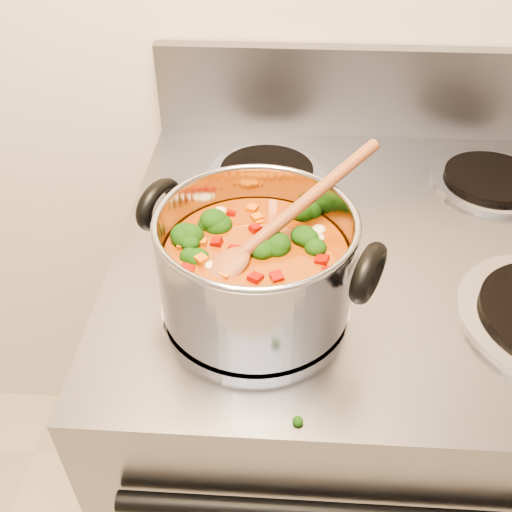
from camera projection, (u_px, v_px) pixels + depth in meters
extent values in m
cube|color=gray|center=(354.00, 419.00, 1.13)|extent=(0.78, 0.68, 0.92)
cube|color=gray|center=(374.00, 92.00, 1.02)|extent=(0.78, 0.03, 0.16)
cylinder|color=#A5A5AD|center=(256.00, 306.00, 0.72)|extent=(0.24, 0.24, 0.01)
cylinder|color=black|center=(256.00, 301.00, 0.71)|extent=(0.19, 0.19, 0.01)
cylinder|color=#A5A5AD|center=(267.00, 174.00, 0.95)|extent=(0.20, 0.20, 0.01)
cylinder|color=black|center=(267.00, 170.00, 0.95)|extent=(0.15, 0.15, 0.01)
cylinder|color=#A5A5AD|center=(492.00, 182.00, 0.94)|extent=(0.20, 0.20, 0.01)
cylinder|color=black|center=(493.00, 177.00, 0.93)|extent=(0.15, 0.15, 0.01)
cylinder|color=#A4A4AC|center=(256.00, 263.00, 0.67)|extent=(0.23, 0.23, 0.12)
torus|color=#A4A4AC|center=(256.00, 221.00, 0.63)|extent=(0.23, 0.23, 0.01)
cylinder|color=maroon|center=(256.00, 276.00, 0.68)|extent=(0.21, 0.21, 0.08)
torus|color=black|center=(159.00, 205.00, 0.69)|extent=(0.05, 0.08, 0.08)
torus|color=black|center=(368.00, 273.00, 0.59)|extent=(0.05, 0.08, 0.08)
ellipsoid|color=black|center=(333.00, 252.00, 0.65)|extent=(0.04, 0.04, 0.03)
ellipsoid|color=black|center=(184.00, 264.00, 0.64)|extent=(0.04, 0.04, 0.03)
ellipsoid|color=black|center=(265.00, 219.00, 0.70)|extent=(0.04, 0.04, 0.03)
ellipsoid|color=black|center=(308.00, 281.00, 0.62)|extent=(0.04, 0.04, 0.03)
ellipsoid|color=black|center=(235.00, 229.00, 0.69)|extent=(0.04, 0.04, 0.03)
ellipsoid|color=black|center=(232.00, 269.00, 0.63)|extent=(0.04, 0.04, 0.03)
ellipsoid|color=black|center=(278.00, 217.00, 0.70)|extent=(0.04, 0.04, 0.03)
ellipsoid|color=#980C05|center=(242.00, 208.00, 0.72)|extent=(0.01, 0.01, 0.01)
ellipsoid|color=#980C05|center=(234.00, 306.00, 0.59)|extent=(0.01, 0.01, 0.01)
ellipsoid|color=#980C05|center=(302.00, 277.00, 0.62)|extent=(0.01, 0.01, 0.01)
ellipsoid|color=#980C05|center=(265.00, 268.00, 0.63)|extent=(0.01, 0.01, 0.01)
ellipsoid|color=#980C05|center=(234.00, 255.00, 0.65)|extent=(0.01, 0.01, 0.01)
ellipsoid|color=#980C05|center=(318.00, 240.00, 0.67)|extent=(0.01, 0.01, 0.01)
ellipsoid|color=#980C05|center=(193.00, 227.00, 0.69)|extent=(0.01, 0.01, 0.01)
ellipsoid|color=#980C05|center=(320.00, 288.00, 0.61)|extent=(0.01, 0.01, 0.01)
ellipsoid|color=#980C05|center=(216.00, 222.00, 0.70)|extent=(0.01, 0.01, 0.01)
ellipsoid|color=#980C05|center=(272.00, 261.00, 0.64)|extent=(0.01, 0.01, 0.01)
ellipsoid|color=#980C05|center=(287.00, 289.00, 0.61)|extent=(0.01, 0.01, 0.01)
ellipsoid|color=#980C05|center=(302.00, 298.00, 0.60)|extent=(0.01, 0.01, 0.01)
ellipsoid|color=#980C05|center=(295.00, 253.00, 0.65)|extent=(0.01, 0.01, 0.01)
ellipsoid|color=#BE570A|center=(323.00, 242.00, 0.67)|extent=(0.01, 0.01, 0.01)
ellipsoid|color=#BE570A|center=(232.00, 257.00, 0.65)|extent=(0.01, 0.01, 0.01)
ellipsoid|color=#BE570A|center=(278.00, 207.00, 0.72)|extent=(0.01, 0.01, 0.01)
ellipsoid|color=#BE570A|center=(206.00, 257.00, 0.65)|extent=(0.01, 0.01, 0.01)
ellipsoid|color=#BE570A|center=(229.00, 221.00, 0.70)|extent=(0.01, 0.01, 0.01)
ellipsoid|color=#BE570A|center=(318.00, 277.00, 0.62)|extent=(0.01, 0.01, 0.01)
ellipsoid|color=#BE570A|center=(295.00, 287.00, 0.61)|extent=(0.01, 0.01, 0.01)
ellipsoid|color=#BE570A|center=(175.00, 261.00, 0.64)|extent=(0.01, 0.01, 0.01)
ellipsoid|color=#BE570A|center=(260.00, 236.00, 0.68)|extent=(0.01, 0.01, 0.01)
ellipsoid|color=#BE570A|center=(238.00, 236.00, 0.68)|extent=(0.01, 0.01, 0.01)
ellipsoid|color=#BE570A|center=(188.00, 237.00, 0.67)|extent=(0.01, 0.01, 0.01)
ellipsoid|color=#CCBC8C|center=(273.00, 257.00, 0.65)|extent=(0.02, 0.02, 0.01)
ellipsoid|color=#CCBC8C|center=(252.00, 285.00, 0.61)|extent=(0.02, 0.02, 0.01)
ellipsoid|color=#CCBC8C|center=(307.00, 282.00, 0.61)|extent=(0.02, 0.02, 0.01)
ellipsoid|color=#CCBC8C|center=(328.00, 263.00, 0.64)|extent=(0.02, 0.02, 0.01)
ellipsoid|color=#CCBC8C|center=(208.00, 270.00, 0.63)|extent=(0.02, 0.02, 0.01)
ellipsoid|color=#CCBC8C|center=(282.00, 239.00, 0.67)|extent=(0.02, 0.02, 0.01)
ellipsoid|color=brown|center=(224.00, 268.00, 0.63)|extent=(0.08, 0.08, 0.04)
cylinder|color=brown|center=(303.00, 203.00, 0.66)|extent=(0.19, 0.17, 0.09)
ellipsoid|color=black|center=(209.00, 246.00, 0.81)|extent=(0.01, 0.01, 0.01)
ellipsoid|color=black|center=(139.00, 297.00, 0.73)|extent=(0.01, 0.01, 0.01)
ellipsoid|color=black|center=(212.00, 240.00, 0.82)|extent=(0.01, 0.01, 0.01)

